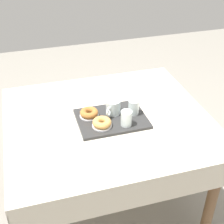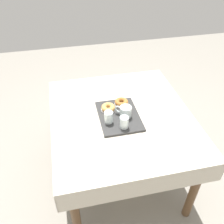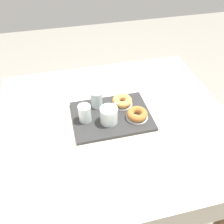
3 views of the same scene
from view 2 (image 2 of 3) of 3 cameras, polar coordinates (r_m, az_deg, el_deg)
ground_plane at (r=2.43m, az=1.77°, el=-14.20°), size 6.00×6.00×0.00m
dining_table at (r=1.95m, az=2.14°, el=-2.78°), size 1.20×1.07×0.74m
serving_tray at (r=1.87m, az=1.60°, el=-0.91°), size 0.40×0.30×0.02m
tea_mug_left at (r=1.83m, az=3.13°, el=0.03°), size 0.10×0.12×0.09m
water_glass_near at (r=1.77m, az=-0.80°, el=-1.29°), size 0.06×0.06×0.09m
water_glass_far at (r=1.73m, az=2.85°, el=-2.50°), size 0.06×0.06×0.09m
donut_plate_left at (r=1.96m, az=2.21°, el=1.83°), size 0.11×0.11×0.01m
sugar_donut_left at (r=1.95m, az=2.23°, el=2.34°), size 0.11×0.11×0.04m
donut_plate_right at (r=1.90m, az=-0.89°, el=0.53°), size 0.11×0.11×0.01m
sugar_donut_right at (r=1.89m, az=-0.90°, el=1.07°), size 0.11×0.11×0.04m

